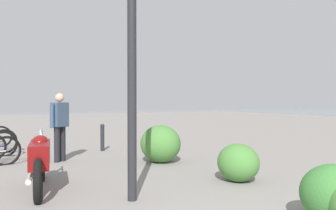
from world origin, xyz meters
name	(u,v)px	position (x,y,z in m)	size (l,w,h in m)	color
lamppost	(132,13)	(3.67, 0.71, 2.87)	(0.98, 0.28, 4.36)	#232328
motorcycle	(40,160)	(5.03, 1.84, 0.50)	(2.15, 0.58, 1.06)	black
pedestrian	(60,122)	(7.58, 0.98, 0.99)	(0.42, 0.53, 1.71)	black
bollard_near	(156,148)	(6.28, -1.04, 0.37)	(0.13, 0.13, 0.71)	#232328
bollard_mid	(102,137)	(8.78, -0.52, 0.43)	(0.13, 0.13, 0.82)	#232328
shrub_low	(238,163)	(3.80, -1.53, 0.36)	(0.84, 0.76, 0.72)	#477F38
shrub_round	(161,144)	(6.26, -1.17, 0.46)	(1.08, 0.97, 0.92)	#477F38
shrub_tall	(336,195)	(1.47, -1.05, 0.38)	(0.89, 0.80, 0.76)	#387533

